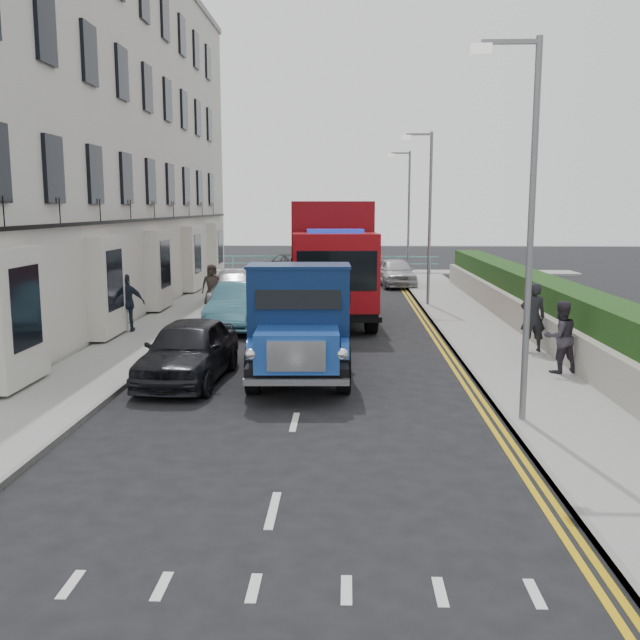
# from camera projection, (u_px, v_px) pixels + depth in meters

# --- Properties ---
(ground) EXTENTS (120.00, 120.00, 0.00)m
(ground) POSITION_uv_depth(u_px,v_px,m) (301.00, 395.00, 15.57)
(ground) COLOR black
(ground) RESTS_ON ground
(pavement_west) EXTENTS (2.40, 38.00, 0.12)m
(pavement_west) POSITION_uv_depth(u_px,v_px,m) (168.00, 324.00, 24.63)
(pavement_west) COLOR gray
(pavement_west) RESTS_ON ground
(pavement_east) EXTENTS (2.60, 38.00, 0.12)m
(pavement_east) POSITION_uv_depth(u_px,v_px,m) (473.00, 326.00, 24.24)
(pavement_east) COLOR gray
(pavement_east) RESTS_ON ground
(promenade) EXTENTS (30.00, 2.50, 0.12)m
(promenade) POSITION_uv_depth(u_px,v_px,m) (331.00, 272.00, 44.18)
(promenade) COLOR gray
(promenade) RESTS_ON ground
(sea_plane) EXTENTS (120.00, 120.00, 0.00)m
(sea_plane) POSITION_uv_depth(u_px,v_px,m) (338.00, 246.00, 74.78)
(sea_plane) COLOR slate
(sea_plane) RESTS_ON ground
(terrace_west) EXTENTS (6.31, 30.20, 14.25)m
(terrace_west) POSITION_uv_depth(u_px,v_px,m) (79.00, 126.00, 27.63)
(terrace_west) COLOR beige
(terrace_west) RESTS_ON ground
(garden_east) EXTENTS (1.45, 28.00, 1.75)m
(garden_east) POSITION_uv_depth(u_px,v_px,m) (531.00, 302.00, 24.03)
(garden_east) COLOR #B2AD9E
(garden_east) RESTS_ON ground
(seafront_railing) EXTENTS (13.00, 0.08, 1.11)m
(seafront_railing) POSITION_uv_depth(u_px,v_px,m) (331.00, 265.00, 43.30)
(seafront_railing) COLOR #59B2A5
(seafront_railing) RESTS_ON ground
(lamp_near) EXTENTS (1.23, 0.18, 7.00)m
(lamp_near) POSITION_uv_depth(u_px,v_px,m) (525.00, 211.00, 12.81)
(lamp_near) COLOR slate
(lamp_near) RESTS_ON ground
(lamp_mid) EXTENTS (1.23, 0.18, 7.00)m
(lamp_mid) POSITION_uv_depth(u_px,v_px,m) (427.00, 208.00, 28.60)
(lamp_mid) COLOR slate
(lamp_mid) RESTS_ON ground
(lamp_far) EXTENTS (1.23, 0.18, 7.00)m
(lamp_far) POSITION_uv_depth(u_px,v_px,m) (407.00, 208.00, 38.46)
(lamp_far) COLOR slate
(lamp_far) RESTS_ON ground
(bedford_lorry) EXTENTS (2.52, 5.88, 2.73)m
(bedford_lorry) POSITION_uv_depth(u_px,v_px,m) (299.00, 330.00, 16.46)
(bedford_lorry) COLOR black
(bedford_lorry) RESTS_ON ground
(red_lorry) EXTENTS (3.31, 8.29, 4.25)m
(red_lorry) POSITION_uv_depth(u_px,v_px,m) (330.00, 257.00, 25.96)
(red_lorry) COLOR black
(red_lorry) RESTS_ON ground
(parked_car_front) EXTENTS (1.99, 4.43, 1.48)m
(parked_car_front) POSITION_uv_depth(u_px,v_px,m) (188.00, 350.00, 16.69)
(parked_car_front) COLOR black
(parked_car_front) RESTS_ON ground
(parked_car_mid) EXTENTS (1.89, 4.69, 1.52)m
(parked_car_mid) POSITION_uv_depth(u_px,v_px,m) (241.00, 306.00, 24.10)
(parked_car_mid) COLOR teal
(parked_car_mid) RESTS_ON ground
(parked_car_rear) EXTENTS (2.66, 5.25, 1.46)m
(parked_car_rear) POSITION_uv_depth(u_px,v_px,m) (235.00, 290.00, 29.02)
(parked_car_rear) COLOR #B0B0B5
(parked_car_rear) RESTS_ON ground
(seafront_car_left) EXTENTS (4.38, 6.36, 1.61)m
(seafront_car_left) POSITION_uv_depth(u_px,v_px,m) (293.00, 268.00, 38.41)
(seafront_car_left) COLOR black
(seafront_car_left) RESTS_ON ground
(seafront_car_right) EXTENTS (2.12, 4.39, 1.45)m
(seafront_car_right) POSITION_uv_depth(u_px,v_px,m) (396.00, 272.00, 36.74)
(seafront_car_right) COLOR #B5B4B9
(seafront_car_right) RESTS_ON ground
(pedestrian_east_near) EXTENTS (0.70, 0.47, 1.91)m
(pedestrian_east_near) POSITION_uv_depth(u_px,v_px,m) (533.00, 317.00, 19.56)
(pedestrian_east_near) COLOR black
(pedestrian_east_near) RESTS_ON pavement_east
(pedestrian_east_far) EXTENTS (1.01, 0.88, 1.74)m
(pedestrian_east_far) POSITION_uv_depth(u_px,v_px,m) (560.00, 337.00, 17.04)
(pedestrian_east_far) COLOR #352E38
(pedestrian_east_far) RESTS_ON pavement_east
(pedestrian_west_near) EXTENTS (1.14, 0.62, 1.85)m
(pedestrian_west_near) POSITION_uv_depth(u_px,v_px,m) (127.00, 303.00, 22.62)
(pedestrian_west_near) COLOR #1B2531
(pedestrian_west_near) RESTS_ON pavement_west
(pedestrian_west_far) EXTENTS (0.95, 0.75, 1.70)m
(pedestrian_west_far) POSITION_uv_depth(u_px,v_px,m) (212.00, 285.00, 28.36)
(pedestrian_west_far) COLOR #3B312A
(pedestrian_west_far) RESTS_ON pavement_west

